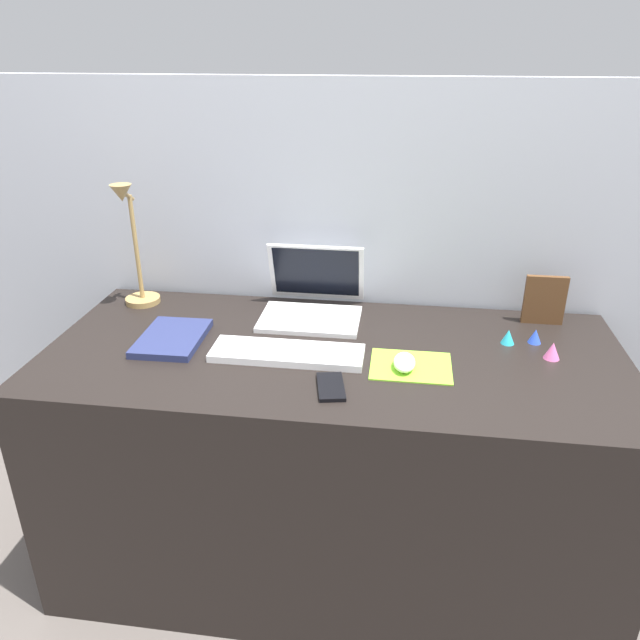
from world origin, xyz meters
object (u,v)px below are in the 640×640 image
desk_lamp (133,249)px  toy_figurine_pink (552,351)px  mouse (404,362)px  notebook_pad (172,338)px  picture_frame (545,300)px  toy_figurine_blue (535,336)px  laptop (313,298)px  toy_figurine_cyan (508,337)px  cell_phone (331,387)px  keyboard (287,353)px

desk_lamp → toy_figurine_pink: size_ratio=8.40×
mouse → notebook_pad: 0.66m
picture_frame → toy_figurine_blue: (-0.04, -0.14, -0.05)m
desk_lamp → mouse: bearing=-20.0°
toy_figurine_blue → notebook_pad: bearing=-172.4°
laptop → toy_figurine_cyan: bearing=-12.9°
cell_phone → toy_figurine_cyan: size_ratio=3.06×
laptop → toy_figurine_pink: laptop is taller
mouse → keyboard: bearing=174.9°
laptop → mouse: 0.43m
desk_lamp → toy_figurine_blue: (1.21, -0.10, -0.17)m
mouse → toy_figurine_pink: size_ratio=2.05×
picture_frame → toy_figurine_blue: 0.16m
cell_phone → toy_figurine_pink: bearing=11.3°
picture_frame → toy_figurine_pink: (-0.01, -0.23, -0.05)m
mouse → toy_figurine_pink: toy_figurine_pink is taller
notebook_pad → toy_figurine_pink: bearing=1.2°
keyboard → cell_phone: keyboard is taller
keyboard → notebook_pad: 0.34m
toy_figurine_cyan → toy_figurine_pink: 0.13m
toy_figurine_blue → toy_figurine_cyan: bearing=-168.3°
mouse → cell_phone: mouse is taller
laptop → desk_lamp: 0.58m
toy_figurine_cyan → toy_figurine_pink: (0.10, -0.08, 0.00)m
desk_lamp → toy_figurine_blue: 1.22m
mouse → desk_lamp: bearing=160.0°
mouse → toy_figurine_cyan: size_ratio=2.29×
picture_frame → toy_figurine_pink: bearing=-93.7°
keyboard → toy_figurine_cyan: 0.62m
toy_figurine_pink → toy_figurine_cyan: bearing=144.1°
cell_phone → keyboard: bearing=121.0°
picture_frame → notebook_pad: bearing=-165.5°
cell_phone → picture_frame: picture_frame is taller
laptop → toy_figurine_blue: 0.66m
desk_lamp → toy_figurine_cyan: 1.15m
laptop → toy_figurine_cyan: 0.59m
notebook_pad → toy_figurine_cyan: bearing=6.0°
laptop → picture_frame: laptop is taller
cell_phone → toy_figurine_blue: 0.63m
mouse → desk_lamp: desk_lamp is taller
desk_lamp → notebook_pad: desk_lamp is taller
mouse → picture_frame: bearing=40.5°
cell_phone → picture_frame: bearing=27.4°
desk_lamp → keyboard: bearing=-27.7°
laptop → notebook_pad: size_ratio=1.25×
toy_figurine_blue → toy_figurine_pink: toy_figurine_pink is taller
cell_phone → toy_figurine_pink: (0.57, 0.24, 0.02)m
picture_frame → toy_figurine_cyan: picture_frame is taller
keyboard → picture_frame: 0.79m
cell_phone → toy_figurine_cyan: bearing=22.7°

